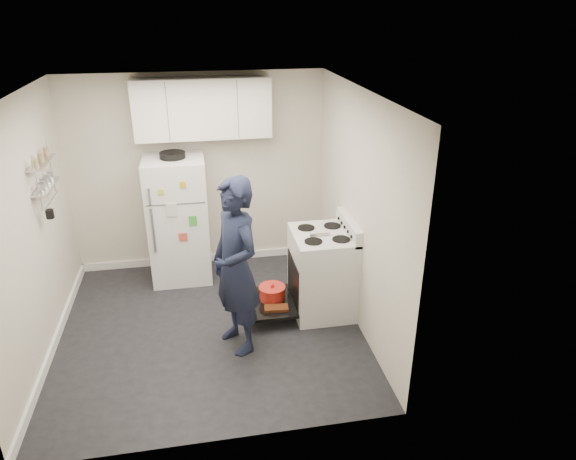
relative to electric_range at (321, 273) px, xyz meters
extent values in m
cube|color=black|center=(-1.26, -0.15, -0.47)|extent=(3.20, 3.20, 0.01)
cube|color=white|center=(-1.26, -0.15, 2.03)|extent=(3.20, 3.20, 0.01)
cube|color=beige|center=(-1.26, 1.45, 0.78)|extent=(3.20, 0.01, 2.50)
cube|color=beige|center=(-1.26, -1.75, 0.78)|extent=(3.20, 0.01, 2.50)
cube|color=beige|center=(-2.86, -0.15, 0.78)|extent=(0.01, 3.20, 2.50)
cube|color=beige|center=(0.34, -0.15, 0.78)|extent=(0.01, 3.20, 2.50)
cube|color=white|center=(-2.85, -0.15, -0.42)|extent=(0.03, 3.20, 0.10)
cube|color=white|center=(-1.26, 1.44, -0.42)|extent=(3.20, 0.03, 0.10)
cube|color=silver|center=(0.01, 0.00, -0.01)|extent=(0.65, 0.76, 0.92)
cube|color=black|center=(-0.06, 0.00, -0.07)|extent=(0.53, 0.60, 0.52)
cube|color=orange|center=(0.21, 0.00, -0.07)|extent=(0.02, 0.56, 0.46)
cylinder|color=black|center=(-0.01, 0.00, -0.25)|extent=(0.34, 0.34, 0.02)
cube|color=silver|center=(0.30, 0.00, 0.54)|extent=(0.08, 0.76, 0.18)
cube|color=silver|center=(0.01, 0.00, 0.47)|extent=(0.65, 0.76, 0.03)
cube|color=#B2B2B7|center=(-0.04, -0.05, 0.50)|extent=(0.22, 0.03, 0.01)
cube|color=black|center=(-0.59, 0.00, -0.32)|extent=(0.55, 0.70, 0.03)
cylinder|color=#B2B2B7|center=(-0.83, 0.00, -0.29)|extent=(0.02, 0.66, 0.02)
cylinder|color=red|center=(-0.55, 0.06, -0.24)|extent=(0.29, 0.29, 0.13)
cylinder|color=red|center=(-0.55, 0.06, -0.16)|extent=(0.30, 0.30, 0.02)
sphere|color=red|center=(-0.55, 0.06, -0.13)|extent=(0.04, 0.04, 0.04)
cube|color=#8C360F|center=(-0.54, -0.18, -0.29)|extent=(0.27, 0.15, 0.04)
cube|color=#8C360F|center=(-0.54, 0.26, -0.29)|extent=(0.29, 0.20, 0.04)
cube|color=silver|center=(-1.55, 1.10, 0.31)|extent=(0.72, 0.70, 1.57)
cube|color=#4C4C4C|center=(-1.55, 0.75, 0.65)|extent=(0.68, 0.01, 0.01)
cube|color=#B2B2B7|center=(-1.83, 0.73, 0.77)|extent=(0.02, 0.03, 0.20)
cube|color=#B2B2B7|center=(-1.83, 0.73, 0.35)|extent=(0.02, 0.03, 0.55)
cylinder|color=black|center=(-1.55, 1.10, 1.13)|extent=(0.30, 0.30, 0.07)
cube|color=#A6B92B|center=(-1.70, 0.74, 0.81)|extent=(0.06, 0.01, 0.06)
cube|color=#C64738|center=(-1.50, 0.74, 0.23)|extent=(0.10, 0.01, 0.10)
cube|color=beige|center=(-1.60, 0.74, 0.58)|extent=(0.12, 0.01, 0.16)
cube|color=#BE9816|center=(-1.45, 0.74, 0.88)|extent=(0.07, 0.01, 0.07)
cube|color=green|center=(-1.37, 0.74, 0.43)|extent=(0.09, 0.01, 0.12)
cube|color=silver|center=(-1.16, 1.28, 1.63)|extent=(1.60, 0.33, 0.70)
cube|color=#B2B2B7|center=(-2.78, 0.35, 1.33)|extent=(0.14, 0.60, 0.02)
cube|color=#B2B2B7|center=(-2.78, 0.35, 1.08)|extent=(0.14, 0.60, 0.02)
cylinder|color=black|center=(-2.75, 0.17, 0.85)|extent=(0.08, 0.08, 0.09)
imported|color=black|center=(-0.98, -0.50, 0.44)|extent=(0.67, 0.78, 1.81)
camera|label=1|loc=(-1.28, -4.89, 2.79)|focal=32.00mm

